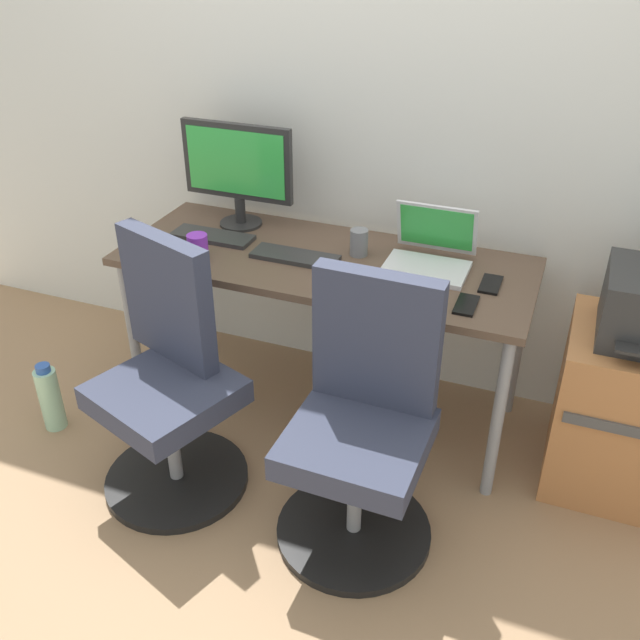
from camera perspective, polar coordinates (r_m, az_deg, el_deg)
name	(u,v)px	position (r m, az deg, el deg)	size (l,w,h in m)	color
ground_plane	(324,406)	(3.12, 0.34, -6.96)	(5.28, 5.28, 0.00)	#9E7A56
back_wall	(361,83)	(2.90, 3.38, 18.64)	(4.40, 0.04, 2.60)	silver
desk	(325,274)	(2.77, 0.38, 3.76)	(1.61, 0.63, 0.72)	brown
office_chair_left	(169,382)	(2.60, -12.13, -4.93)	(0.56, 0.56, 0.94)	black
office_chair_right	(363,429)	(2.34, 3.47, -8.82)	(0.54, 0.54, 0.94)	black
side_cabinet	(633,412)	(2.82, 24.03, -6.84)	(0.54, 0.49, 0.63)	#B77542
water_bottle_on_floor	(50,398)	(3.13, -21.02, -5.91)	(0.09, 0.09, 0.31)	#A5D8B2
desktop_monitor	(237,168)	(2.96, -6.71, 12.14)	(0.48, 0.18, 0.43)	#262626
open_laptop	(430,252)	(2.69, 8.91, 5.48)	(0.31, 0.29, 0.22)	silver
keyboard_by_monitor	(213,236)	(2.93, -8.70, 6.72)	(0.34, 0.12, 0.02)	#2D2D2D
keyboard_by_laptop	(295,257)	(2.73, -2.04, 5.16)	(0.34, 0.12, 0.02)	#2D2D2D
mouse_by_monitor	(149,248)	(2.86, -13.67, 5.67)	(0.06, 0.10, 0.03)	#2D2D2D
mouse_by_laptop	(371,287)	(2.50, 4.14, 2.68)	(0.06, 0.10, 0.03)	#2D2D2D
coffee_mug	(198,246)	(2.77, -9.88, 5.93)	(0.08, 0.08, 0.09)	purple
pen_cup	(359,242)	(2.74, 3.17, 6.30)	(0.07, 0.07, 0.10)	slate
phone_near_laptop	(466,305)	(2.45, 11.76, 1.22)	(0.07, 0.14, 0.01)	black
phone_near_monitor	(491,284)	(2.61, 13.67, 2.83)	(0.07, 0.14, 0.01)	black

